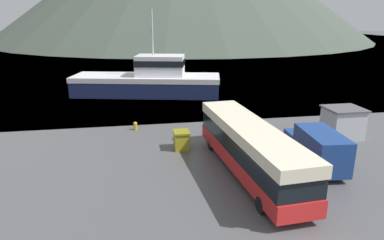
{
  "coord_description": "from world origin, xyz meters",
  "views": [
    {
      "loc": [
        -6.92,
        -10.2,
        9.7
      ],
      "look_at": [
        -2.61,
        14.62,
        2.0
      ],
      "focal_mm": 32.0,
      "sensor_mm": 36.0,
      "label": 1
    }
  ],
  "objects": [
    {
      "name": "tour_bus",
      "position": [
        0.06,
        8.95,
        1.82
      ],
      "size": [
        3.45,
        12.94,
        3.23
      ],
      "rotation": [
        0.0,
        0.0,
        0.07
      ],
      "color": "red",
      "rests_on": "ground"
    },
    {
      "name": "water_surface",
      "position": [
        0.0,
        140.31,
        0.0
      ],
      "size": [
        240.0,
        240.0,
        0.0
      ],
      "primitive_type": "plane",
      "color": "#475B6B",
      "rests_on": "ground"
    },
    {
      "name": "fishing_boat",
      "position": [
        -4.94,
        32.96,
        1.9
      ],
      "size": [
        19.12,
        9.32,
        10.51
      ],
      "rotation": [
        0.0,
        0.0,
        1.35
      ],
      "color": "#19234C",
      "rests_on": "water_surface"
    },
    {
      "name": "storage_bin",
      "position": [
        -3.56,
        13.82,
        0.72
      ],
      "size": [
        1.18,
        1.35,
        1.41
      ],
      "color": "olive",
      "rests_on": "ground"
    },
    {
      "name": "delivery_van",
      "position": [
        4.83,
        9.16,
        1.36
      ],
      "size": [
        2.6,
        6.33,
        2.6
      ],
      "rotation": [
        0.0,
        0.0,
        -0.08
      ],
      "color": "navy",
      "rests_on": "ground"
    },
    {
      "name": "mooring_bollard",
      "position": [
        -6.95,
        18.99,
        0.4
      ],
      "size": [
        0.35,
        0.35,
        0.74
      ],
      "color": "#B29919",
      "rests_on": "ground"
    },
    {
      "name": "dock_kiosk",
      "position": [
        9.91,
        14.13,
        1.28
      ],
      "size": [
        2.96,
        2.69,
        2.53
      ],
      "color": "#B2B2B7",
      "rests_on": "ground"
    }
  ]
}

